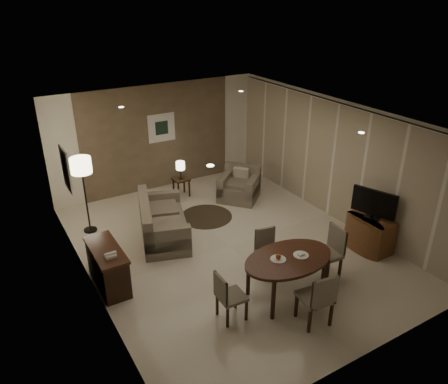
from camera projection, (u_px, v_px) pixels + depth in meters
room_shell at (219, 179)px, 8.69m from camera, size 5.50×7.00×2.70m
taupe_accent at (158, 138)px, 11.09m from camera, size 3.96×0.03×2.70m
curtain_wall at (333, 162)px, 9.63m from camera, size 0.08×6.70×2.58m
curtain_rod at (339, 103)px, 9.07m from camera, size 0.03×6.80×0.03m
art_back_frame at (161, 128)px, 11.01m from camera, size 0.72×0.03×0.72m
art_back_canvas at (162, 128)px, 11.00m from camera, size 0.34×0.01×0.34m
art_left_frame at (66, 169)px, 7.84m from camera, size 0.03×0.60×0.80m
art_left_canvas at (67, 169)px, 7.85m from camera, size 0.01×0.46×0.64m
downlight_nl at (210, 166)px, 5.76m from camera, size 0.10×0.10×0.01m
downlight_nr at (361, 133)px, 7.06m from camera, size 0.10×0.10×0.01m
downlight_fl at (121, 107)px, 8.56m from camera, size 0.10×0.10×0.01m
downlight_fr at (241, 91)px, 9.86m from camera, size 0.10×0.10×0.01m
console_desk at (108, 267)px, 7.65m from camera, size 0.48×1.20×0.75m
telephone at (111, 255)px, 7.23m from camera, size 0.20×0.14×0.09m
tv_cabinet at (370, 233)px, 8.75m from camera, size 0.48×0.90×0.70m
flat_tv at (374, 203)px, 8.46m from camera, size 0.36×0.85×0.60m
dining_table at (287, 277)px, 7.38m from camera, size 1.62×1.01×0.76m
chair_near at (315, 296)px, 6.75m from camera, size 0.53×0.53×0.97m
chair_far at (269, 253)px, 7.94m from camera, size 0.48×0.48×0.85m
chair_left at (232, 296)px, 6.86m from camera, size 0.43×0.43×0.85m
chair_right at (326, 254)px, 7.84m from camera, size 0.49×0.49×0.96m
plate_a at (278, 259)px, 7.17m from camera, size 0.26×0.26×0.02m
plate_b at (301, 255)px, 7.28m from camera, size 0.26×0.26×0.02m
fruit_apple at (278, 256)px, 7.15m from camera, size 0.09×0.09×0.09m
napkin at (301, 254)px, 7.27m from camera, size 0.12×0.08×0.03m
round_rug at (206, 216)px, 10.11m from camera, size 1.20×1.20×0.01m
sofa at (163, 219)px, 9.12m from camera, size 2.00×1.41×0.85m
armchair at (239, 184)px, 10.77m from camera, size 1.24×1.24×0.80m
side_table at (181, 187)px, 11.02m from camera, size 0.37×0.37×0.48m
table_lamp at (181, 169)px, 10.81m from camera, size 0.22×0.22×0.50m
floor_lamp at (85, 196)px, 9.18m from camera, size 0.43×0.43×1.69m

